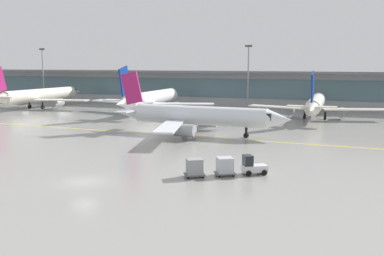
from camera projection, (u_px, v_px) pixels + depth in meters
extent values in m
plane|color=gray|center=(84.00, 182.00, 43.76)|extent=(400.00, 400.00, 0.00)
cube|color=yellow|center=(196.00, 137.00, 70.33)|extent=(109.91, 5.06, 0.01)
cube|color=#9EA3A8|center=(252.00, 90.00, 119.48)|extent=(179.92, 8.00, 9.00)
cube|color=slate|center=(249.00, 89.00, 115.61)|extent=(172.72, 0.16, 5.04)
cube|color=slate|center=(252.00, 72.00, 117.37)|extent=(187.11, 11.00, 0.60)
cylinder|color=silver|center=(41.00, 95.00, 114.54)|extent=(5.38, 23.89, 3.29)
cone|color=silver|center=(76.00, 92.00, 126.98)|extent=(3.46, 4.21, 3.13)
cube|color=black|center=(69.00, 91.00, 124.55)|extent=(2.82, 3.18, 1.15)
cube|color=silver|center=(12.00, 98.00, 116.39)|extent=(13.75, 7.77, 0.27)
cylinder|color=#999EA3|center=(24.00, 101.00, 116.72)|extent=(2.33, 3.65, 2.03)
cube|color=silver|center=(61.00, 100.00, 109.48)|extent=(13.89, 5.61, 0.27)
cylinder|color=#999EA3|center=(57.00, 103.00, 112.03)|extent=(2.33, 3.65, 2.03)
cube|color=silver|center=(8.00, 97.00, 101.75)|extent=(5.03, 2.74, 0.23)
cylinder|color=black|center=(63.00, 102.00, 122.38)|extent=(0.43, 0.43, 1.74)
cylinder|color=black|center=(63.00, 104.00, 122.44)|extent=(0.61, 0.91, 0.87)
cylinder|color=black|center=(30.00, 105.00, 114.09)|extent=(0.43, 0.43, 1.74)
cylinder|color=black|center=(30.00, 107.00, 114.15)|extent=(0.61, 0.91, 0.87)
cylinder|color=black|center=(43.00, 106.00, 112.26)|extent=(0.43, 0.43, 1.74)
cylinder|color=black|center=(43.00, 107.00, 112.33)|extent=(0.61, 0.91, 0.87)
cylinder|color=white|center=(152.00, 98.00, 103.78)|extent=(3.36, 24.15, 3.35)
cone|color=white|center=(174.00, 94.00, 116.92)|extent=(3.19, 4.03, 3.19)
cube|color=black|center=(171.00, 93.00, 114.35)|extent=(2.62, 3.02, 1.17)
cone|color=white|center=(122.00, 103.00, 90.01)|extent=(2.85, 5.37, 2.85)
cube|color=white|center=(116.00, 102.00, 104.90)|extent=(14.15, 6.86, 0.28)
cylinder|color=#999EA3|center=(130.00, 105.00, 105.51)|extent=(2.07, 3.55, 2.07)
cube|color=white|center=(183.00, 104.00, 99.25)|extent=(14.15, 6.85, 0.28)
cylinder|color=#999EA3|center=(175.00, 107.00, 101.67)|extent=(2.07, 3.55, 2.07)
cube|color=navy|center=(124.00, 81.00, 90.34)|extent=(0.36, 4.52, 6.32)
cube|color=white|center=(115.00, 100.00, 92.12)|extent=(4.93, 2.37, 0.24)
cube|color=white|center=(136.00, 101.00, 90.50)|extent=(4.93, 2.37, 0.24)
cylinder|color=black|center=(166.00, 106.00, 112.04)|extent=(0.43, 0.43, 1.78)
cylinder|color=black|center=(166.00, 107.00, 112.11)|extent=(0.54, 0.89, 0.89)
cylinder|color=black|center=(140.00, 109.00, 103.06)|extent=(0.43, 0.43, 1.78)
cylinder|color=black|center=(140.00, 111.00, 103.13)|extent=(0.54, 0.89, 0.89)
cylinder|color=black|center=(158.00, 110.00, 101.57)|extent=(0.43, 0.43, 1.78)
cylinder|color=black|center=(158.00, 112.00, 101.63)|extent=(0.54, 0.89, 0.89)
cylinder|color=silver|center=(316.00, 103.00, 93.40)|extent=(3.21, 22.21, 3.08)
cone|color=silver|center=(319.00, 99.00, 105.50)|extent=(2.95, 3.72, 2.93)
cube|color=black|center=(319.00, 98.00, 103.14)|extent=(2.42, 2.79, 1.08)
cone|color=silver|center=(311.00, 110.00, 80.72)|extent=(2.65, 4.95, 2.62)
cube|color=silver|center=(277.00, 107.00, 94.38)|extent=(13.00, 6.23, 0.25)
cylinder|color=#999EA3|center=(290.00, 111.00, 94.96)|extent=(1.92, 3.28, 1.90)
cube|color=silver|center=(355.00, 109.00, 89.28)|extent=(13.00, 6.36, 0.25)
cylinder|color=#999EA3|center=(342.00, 112.00, 91.50)|extent=(1.92, 3.28, 1.90)
cube|color=navy|center=(312.00, 87.00, 81.03)|extent=(0.35, 4.16, 5.80)
cube|color=silver|center=(299.00, 106.00, 82.65)|extent=(4.55, 2.20, 0.22)
cube|color=silver|center=(324.00, 107.00, 81.18)|extent=(4.55, 2.20, 0.22)
cylinder|color=black|center=(317.00, 111.00, 101.01)|extent=(0.40, 0.40, 1.63)
cylinder|color=black|center=(317.00, 112.00, 101.07)|extent=(0.50, 0.82, 0.82)
cylinder|color=black|center=(305.00, 115.00, 92.73)|extent=(0.40, 0.40, 1.63)
cylinder|color=black|center=(305.00, 117.00, 92.79)|extent=(0.50, 0.82, 0.82)
cylinder|color=black|center=(325.00, 116.00, 91.38)|extent=(0.40, 0.40, 1.63)
cylinder|color=black|center=(325.00, 118.00, 91.44)|extent=(0.50, 0.82, 0.82)
cylinder|color=silver|center=(200.00, 115.00, 71.73)|extent=(22.45, 4.05, 3.10)
cone|color=silver|center=(280.00, 119.00, 66.92)|extent=(3.85, 3.10, 2.95)
cube|color=black|center=(264.00, 116.00, 67.78)|extent=(2.89, 2.54, 1.09)
cone|color=silver|center=(127.00, 112.00, 76.76)|extent=(5.07, 2.85, 2.64)
cube|color=silver|center=(206.00, 115.00, 79.81)|extent=(6.82, 13.04, 0.26)
cylinder|color=#999EA3|center=(208.00, 122.00, 77.09)|extent=(3.36, 2.05, 1.92)
cube|color=silver|center=(170.00, 127.00, 65.24)|extent=(5.84, 13.10, 0.26)
cylinder|color=#999EA3|center=(185.00, 130.00, 67.21)|extent=(3.36, 2.05, 1.92)
cube|color=#B21E66|center=(132.00, 88.00, 75.77)|extent=(4.19, 0.51, 5.84)
cube|color=silver|center=(140.00, 108.00, 78.28)|extent=(2.38, 4.65, 0.22)
cube|color=silver|center=(127.00, 111.00, 74.10)|extent=(2.38, 4.65, 0.22)
cylinder|color=black|center=(246.00, 133.00, 69.20)|extent=(0.40, 0.40, 1.64)
cylinder|color=black|center=(246.00, 135.00, 69.26)|extent=(0.84, 0.54, 0.82)
cylinder|color=black|center=(194.00, 127.00, 74.68)|extent=(0.40, 0.40, 1.64)
cylinder|color=black|center=(194.00, 130.00, 74.74)|extent=(0.84, 0.54, 0.82)
cylinder|color=black|center=(185.00, 131.00, 70.82)|extent=(0.40, 0.40, 1.64)
cylinder|color=black|center=(185.00, 133.00, 70.88)|extent=(0.84, 0.54, 0.82)
cube|color=silver|center=(254.00, 168.00, 46.57)|extent=(2.95, 2.50, 0.70)
cube|color=#1E2328|center=(248.00, 160.00, 46.31)|extent=(1.40, 1.52, 1.10)
cylinder|color=black|center=(260.00, 170.00, 47.45)|extent=(0.63, 0.49, 0.60)
cylinder|color=black|center=(264.00, 173.00, 46.09)|extent=(0.63, 0.49, 0.60)
cylinder|color=black|center=(245.00, 170.00, 47.16)|extent=(0.63, 0.49, 0.60)
cylinder|color=black|center=(249.00, 173.00, 45.79)|extent=(0.63, 0.49, 0.60)
cube|color=#595B60|center=(225.00, 173.00, 46.06)|extent=(2.62, 2.43, 0.12)
cube|color=#B2B7C1|center=(225.00, 165.00, 45.93)|extent=(2.13, 2.10, 1.60)
cylinder|color=black|center=(230.00, 173.00, 46.89)|extent=(0.24, 0.20, 0.22)
cylinder|color=black|center=(233.00, 176.00, 45.53)|extent=(0.24, 0.20, 0.22)
cylinder|color=black|center=(216.00, 173.00, 46.63)|extent=(0.24, 0.20, 0.22)
cylinder|color=black|center=(219.00, 177.00, 45.27)|extent=(0.24, 0.20, 0.22)
cube|color=#595B60|center=(194.00, 174.00, 45.48)|extent=(2.62, 2.43, 0.12)
cube|color=gray|center=(194.00, 166.00, 45.36)|extent=(2.13, 2.10, 1.60)
cylinder|color=black|center=(200.00, 174.00, 46.32)|extent=(0.24, 0.20, 0.22)
cylinder|color=black|center=(203.00, 177.00, 44.96)|extent=(0.24, 0.20, 0.22)
cylinder|color=black|center=(186.00, 175.00, 46.06)|extent=(0.24, 0.20, 0.22)
cylinder|color=black|center=(188.00, 178.00, 44.70)|extent=(0.24, 0.20, 0.22)
cylinder|color=gray|center=(43.00, 76.00, 131.43)|extent=(0.36, 0.36, 15.48)
cube|color=#3F3F42|center=(42.00, 49.00, 130.25)|extent=(1.80, 0.30, 0.50)
cylinder|color=gray|center=(248.00, 78.00, 110.86)|extent=(0.36, 0.36, 15.64)
cube|color=#3F3F42|center=(249.00, 46.00, 109.67)|extent=(1.80, 0.30, 0.50)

